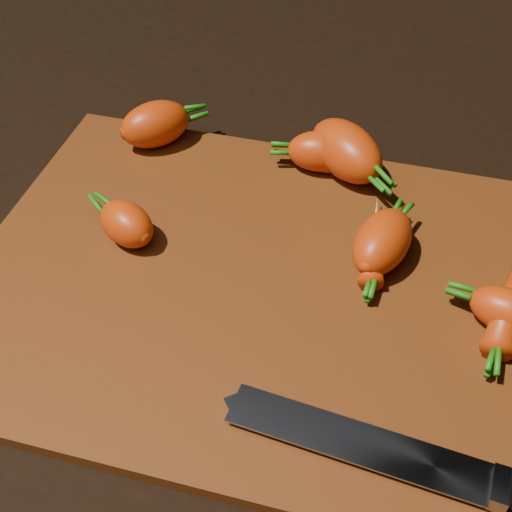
# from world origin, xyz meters

# --- Properties ---
(ground) EXTENTS (2.00, 2.00, 0.01)m
(ground) POSITION_xyz_m (0.00, 0.00, -0.01)
(ground) COLOR black
(cutting_board) EXTENTS (0.50, 0.40, 0.01)m
(cutting_board) POSITION_xyz_m (0.00, 0.00, 0.01)
(cutting_board) COLOR #59270C
(cutting_board) RESTS_ON ground
(carrot_0) EXTENTS (0.09, 0.09, 0.05)m
(carrot_0) POSITION_xyz_m (-0.15, 0.17, 0.04)
(carrot_0) COLOR #C73506
(carrot_0) RESTS_ON cutting_board
(carrot_1) EXTENTS (0.07, 0.06, 0.04)m
(carrot_1) POSITION_xyz_m (-0.12, 0.02, 0.03)
(carrot_1) COLOR #C73506
(carrot_1) RESTS_ON cutting_board
(carrot_2) EXTENTS (0.10, 0.10, 0.05)m
(carrot_2) POSITION_xyz_m (0.05, 0.17, 0.04)
(carrot_2) COLOR #C73506
(carrot_2) RESTS_ON cutting_board
(carrot_3) EXTENTS (0.06, 0.09, 0.05)m
(carrot_3) POSITION_xyz_m (0.10, 0.05, 0.04)
(carrot_3) COLOR #C73506
(carrot_3) RESTS_ON cutting_board
(carrot_4) EXTENTS (0.07, 0.05, 0.04)m
(carrot_4) POSITION_xyz_m (0.02, 0.17, 0.03)
(carrot_4) COLOR #C73506
(carrot_4) RESTS_ON cutting_board
(carrot_5) EXTENTS (0.06, 0.05, 0.04)m
(carrot_5) POSITION_xyz_m (0.03, 0.17, 0.03)
(carrot_5) COLOR #C73506
(carrot_5) RESTS_ON cutting_board
(carrot_6) EXTENTS (0.07, 0.05, 0.04)m
(carrot_6) POSITION_xyz_m (0.21, 0.00, 0.03)
(carrot_6) COLOR #C73506
(carrot_6) RESTS_ON cutting_board
(carrot_7) EXTENTS (0.04, 0.13, 0.03)m
(carrot_7) POSITION_xyz_m (0.22, 0.02, 0.03)
(carrot_7) COLOR #C73506
(carrot_7) RESTS_ON cutting_board
(carrot_8) EXTENTS (0.03, 0.09, 0.02)m
(carrot_8) POSITION_xyz_m (0.10, 0.05, 0.02)
(carrot_8) COLOR #C73506
(carrot_8) RESTS_ON cutting_board
(knife) EXTENTS (0.31, 0.06, 0.02)m
(knife) POSITION_xyz_m (0.13, -0.14, 0.02)
(knife) COLOR gray
(knife) RESTS_ON cutting_board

